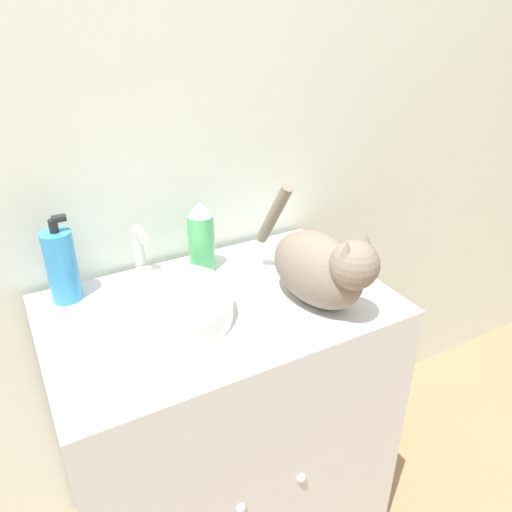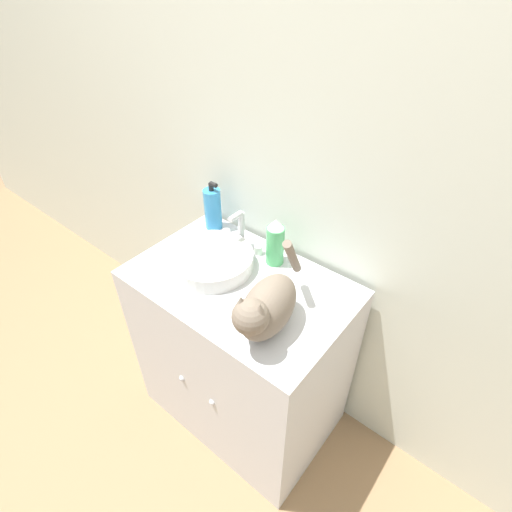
% 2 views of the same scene
% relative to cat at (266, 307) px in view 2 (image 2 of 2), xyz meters
% --- Properties ---
extents(ground_plane, '(8.00, 8.00, 0.00)m').
position_rel_cat_xyz_m(ground_plane, '(-0.20, -0.14, -0.90)').
color(ground_plane, '#997551').
extents(wall_back, '(6.00, 0.05, 2.50)m').
position_rel_cat_xyz_m(wall_back, '(-0.20, 0.41, 0.35)').
color(wall_back, silver).
rests_on(wall_back, ground_plane).
extents(vanity_cabinet, '(0.79, 0.52, 0.80)m').
position_rel_cat_xyz_m(vanity_cabinet, '(-0.20, 0.11, -0.50)').
color(vanity_cabinet, silver).
rests_on(vanity_cabinet, ground_plane).
extents(sink_basin, '(0.30, 0.30, 0.06)m').
position_rel_cat_xyz_m(sink_basin, '(-0.33, 0.11, -0.07)').
color(sink_basin, silver).
rests_on(sink_basin, vanity_cabinet).
extents(faucet, '(0.20, 0.08, 0.16)m').
position_rel_cat_xyz_m(faucet, '(-0.33, 0.27, -0.03)').
color(faucet, silver).
rests_on(faucet, vanity_cabinet).
extents(cat, '(0.18, 0.38, 0.26)m').
position_rel_cat_xyz_m(cat, '(0.00, 0.00, 0.00)').
color(cat, '#7A6B5B').
rests_on(cat, vanity_cabinet).
extents(soap_bottle, '(0.07, 0.07, 0.21)m').
position_rel_cat_xyz_m(soap_bottle, '(-0.51, 0.30, -0.01)').
color(soap_bottle, '#338CCC').
rests_on(soap_bottle, vanity_cabinet).
extents(spray_bottle, '(0.07, 0.07, 0.19)m').
position_rel_cat_xyz_m(spray_bottle, '(-0.17, 0.28, -0.00)').
color(spray_bottle, '#4CB266').
rests_on(spray_bottle, vanity_cabinet).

